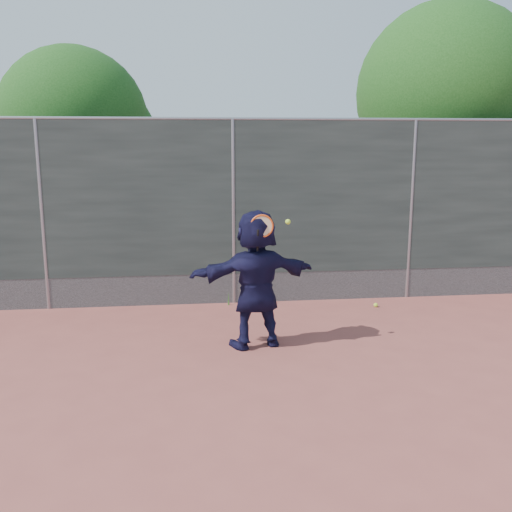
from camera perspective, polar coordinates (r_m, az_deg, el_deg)
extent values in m
plane|color=#9E4C42|center=(6.32, 0.33, -13.52)|extent=(80.00, 80.00, 0.00)
imported|color=#141334|center=(7.39, 0.00, -2.30)|extent=(1.76, 0.87, 1.82)
sphere|color=#C6F436|center=(9.52, 11.89, -4.81)|extent=(0.07, 0.07, 0.07)
cube|color=#38423D|center=(9.26, -2.30, 5.80)|extent=(20.00, 0.04, 2.50)
cube|color=slate|center=(9.53, -2.23, -3.21)|extent=(20.00, 0.03, 0.50)
cylinder|color=gray|center=(9.21, -2.37, 13.56)|extent=(20.00, 0.05, 0.05)
cylinder|color=gray|center=(9.54, -20.60, 3.73)|extent=(0.06, 0.06, 3.00)
cylinder|color=gray|center=(9.29, -2.29, 4.26)|extent=(0.06, 0.06, 3.00)
cylinder|color=gray|center=(9.97, 15.22, 4.37)|extent=(0.06, 0.06, 3.00)
torus|color=#E24D15|center=(7.06, 0.59, 3.01)|extent=(0.29, 0.04, 0.29)
cylinder|color=beige|center=(7.06, 0.59, 3.01)|extent=(0.25, 0.02, 0.25)
cylinder|color=black|center=(7.11, 0.17, 1.43)|extent=(0.03, 0.13, 0.33)
sphere|color=#C6F436|center=(7.20, 3.21, 3.43)|extent=(0.07, 0.07, 0.07)
cylinder|color=#382314|center=(12.59, 17.85, 4.73)|extent=(0.28, 0.28, 2.60)
sphere|color=#23561C|center=(12.55, 18.51, 15.17)|extent=(3.60, 3.60, 3.60)
sphere|color=#23561C|center=(13.02, 20.98, 13.26)|extent=(2.52, 2.52, 2.52)
cylinder|color=#382314|center=(12.50, -17.24, 3.80)|extent=(0.28, 0.28, 2.20)
sphere|color=#23561C|center=(12.40, -17.79, 12.64)|extent=(3.00, 3.00, 3.00)
sphere|color=#23561C|center=(12.50, -14.77, 11.42)|extent=(2.10, 2.10, 2.10)
cone|color=#387226|center=(9.46, -0.65, -4.06)|extent=(0.03, 0.03, 0.26)
cone|color=#387226|center=(9.51, 1.14, -3.85)|extent=(0.03, 0.03, 0.30)
cone|color=#387226|center=(9.42, -2.76, -4.27)|extent=(0.03, 0.03, 0.22)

